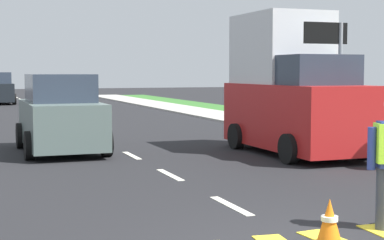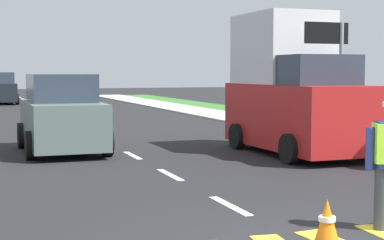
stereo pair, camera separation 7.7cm
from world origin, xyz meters
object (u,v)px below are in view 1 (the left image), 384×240
at_px(traffic_cone_near, 329,222).
at_px(delivery_truck, 292,89).
at_px(car_oncoming_lead, 61,116).
at_px(lane_direction_sign, 331,57).

relative_size(traffic_cone_near, delivery_truck, 0.12).
distance_m(traffic_cone_near, delivery_truck, 8.44).
relative_size(traffic_cone_near, car_oncoming_lead, 0.15).
xyz_separation_m(lane_direction_sign, traffic_cone_near, (-4.08, -6.31, -2.13)).
bearing_deg(car_oncoming_lead, traffic_cone_near, -79.80).
relative_size(lane_direction_sign, delivery_truck, 0.70).
xyz_separation_m(lane_direction_sign, delivery_truck, (-0.38, 1.17, -0.80)).
bearing_deg(traffic_cone_near, delivery_truck, 63.71).
distance_m(lane_direction_sign, traffic_cone_near, 7.81).
distance_m(traffic_cone_near, car_oncoming_lead, 9.85).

